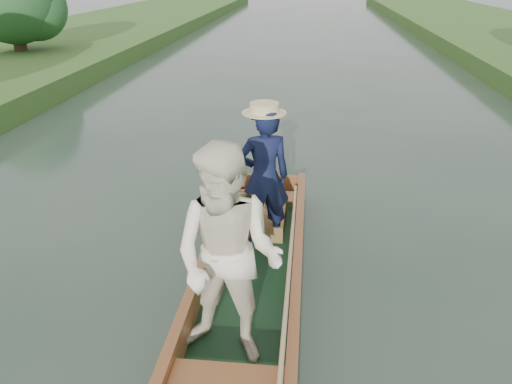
# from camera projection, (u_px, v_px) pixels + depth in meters

# --- Properties ---
(ground) EXTENTS (120.00, 120.00, 0.00)m
(ground) POSITION_uv_depth(u_px,v_px,m) (250.00, 291.00, 5.57)
(ground) COLOR #283D30
(ground) RESTS_ON ground
(trees_far) EXTENTS (22.82, 14.15, 4.59)m
(trees_far) POSITION_uv_depth(u_px,v_px,m) (391.00, 8.00, 10.66)
(trees_far) COLOR #47331E
(trees_far) RESTS_ON ground
(punt) EXTENTS (1.18, 5.00, 2.09)m
(punt) POSITION_uv_depth(u_px,v_px,m) (245.00, 244.00, 5.01)
(punt) COLOR black
(punt) RESTS_ON ground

